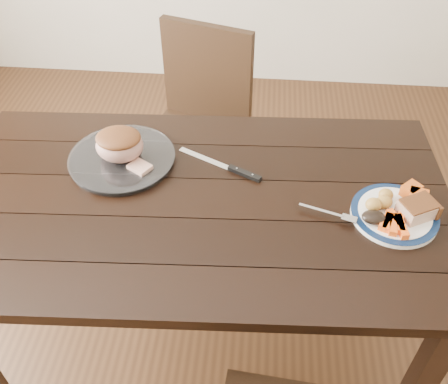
# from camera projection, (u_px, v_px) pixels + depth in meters

# --- Properties ---
(ground) EXTENTS (4.00, 4.00, 0.00)m
(ground) POSITION_uv_depth(u_px,v_px,m) (205.00, 325.00, 2.10)
(ground) COLOR #472B16
(ground) RESTS_ON ground
(dining_table) EXTENTS (1.64, 0.98, 0.75)m
(dining_table) POSITION_uv_depth(u_px,v_px,m) (200.00, 218.00, 1.64)
(dining_table) COLOR black
(dining_table) RESTS_ON ground
(chair_far) EXTENTS (0.53, 0.54, 0.93)m
(chair_far) POSITION_uv_depth(u_px,v_px,m) (198.00, 120.00, 2.27)
(chair_far) COLOR black
(chair_far) RESTS_ON ground
(dinner_plate) EXTENTS (0.26, 0.26, 0.02)m
(dinner_plate) POSITION_uv_depth(u_px,v_px,m) (394.00, 215.00, 1.51)
(dinner_plate) COLOR white
(dinner_plate) RESTS_ON dining_table
(plate_rim) EXTENTS (0.26, 0.26, 0.02)m
(plate_rim) POSITION_uv_depth(u_px,v_px,m) (395.00, 213.00, 1.51)
(plate_rim) COLOR #0C1D3D
(plate_rim) RESTS_ON dinner_plate
(serving_platter) EXTENTS (0.35, 0.35, 0.02)m
(serving_platter) POSITION_uv_depth(u_px,v_px,m) (122.00, 159.00, 1.70)
(serving_platter) COLOR white
(serving_platter) RESTS_ON dining_table
(pork_slice) EXTENTS (0.12, 0.12, 0.04)m
(pork_slice) POSITION_uv_depth(u_px,v_px,m) (417.00, 209.00, 1.48)
(pork_slice) COLOR tan
(pork_slice) RESTS_ON dinner_plate
(roasted_potatoes) EXTENTS (0.09, 0.09, 0.04)m
(roasted_potatoes) POSITION_uv_depth(u_px,v_px,m) (381.00, 201.00, 1.51)
(roasted_potatoes) COLOR gold
(roasted_potatoes) RESTS_ON dinner_plate
(carrot_batons) EXTENTS (0.10, 0.12, 0.02)m
(carrot_batons) POSITION_uv_depth(u_px,v_px,m) (395.00, 223.00, 1.46)
(carrot_batons) COLOR #FF5E15
(carrot_batons) RESTS_ON dinner_plate
(pumpkin_wedges) EXTENTS (0.08, 0.09, 0.04)m
(pumpkin_wedges) POSITION_uv_depth(u_px,v_px,m) (414.00, 193.00, 1.54)
(pumpkin_wedges) COLOR orange
(pumpkin_wedges) RESTS_ON dinner_plate
(dark_mushroom) EXTENTS (0.07, 0.05, 0.03)m
(dark_mushroom) POSITION_uv_depth(u_px,v_px,m) (374.00, 217.00, 1.47)
(dark_mushroom) COLOR black
(dark_mushroom) RESTS_ON dinner_plate
(fork) EXTENTS (0.17, 0.07, 0.00)m
(fork) POSITION_uv_depth(u_px,v_px,m) (332.00, 214.00, 1.50)
(fork) COLOR silver
(fork) RESTS_ON dinner_plate
(roast_joint) EXTENTS (0.16, 0.14, 0.10)m
(roast_joint) POSITION_uv_depth(u_px,v_px,m) (120.00, 146.00, 1.66)
(roast_joint) COLOR tan
(roast_joint) RESTS_ON serving_platter
(cut_slice) EXTENTS (0.09, 0.08, 0.02)m
(cut_slice) POSITION_uv_depth(u_px,v_px,m) (140.00, 167.00, 1.65)
(cut_slice) COLOR tan
(cut_slice) RESTS_ON serving_platter
(carving_knife) EXTENTS (0.30, 0.16, 0.01)m
(carving_knife) POSITION_uv_depth(u_px,v_px,m) (234.00, 170.00, 1.67)
(carving_knife) COLOR silver
(carving_knife) RESTS_ON dining_table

